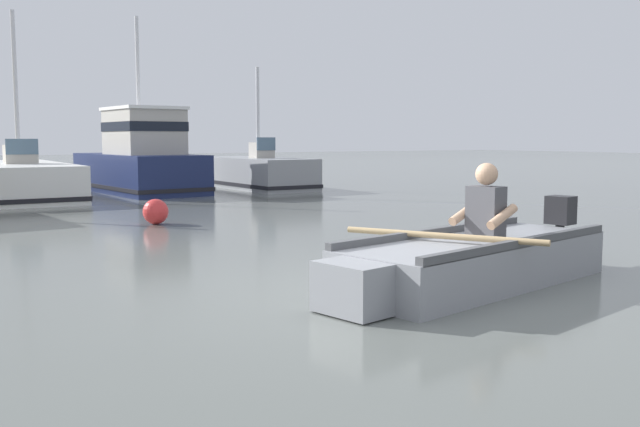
{
  "coord_description": "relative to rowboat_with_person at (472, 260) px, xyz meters",
  "views": [
    {
      "loc": [
        -3.67,
        -5.25,
        1.43
      ],
      "look_at": [
        0.57,
        1.75,
        0.55
      ],
      "focal_mm": 39.4,
      "sensor_mm": 36.0,
      "label": 1
    }
  ],
  "objects": [
    {
      "name": "ground_plane",
      "position": [
        -1.08,
        0.26,
        -0.25
      ],
      "size": [
        120.0,
        120.0,
        0.0
      ],
      "primitive_type": "plane",
      "color": "slate"
    },
    {
      "name": "rowboat_with_person",
      "position": [
        0.0,
        0.0,
        0.0
      ],
      "size": [
        3.71,
        1.82,
        1.19
      ],
      "color": "gray",
      "rests_on": "ground"
    },
    {
      "name": "moored_boat_white",
      "position": [
        -2.22,
        13.15,
        0.16
      ],
      "size": [
        2.11,
        5.71,
        4.41
      ],
      "color": "white",
      "rests_on": "ground"
    },
    {
      "name": "moored_boat_navy",
      "position": [
        0.83,
        13.43,
        0.58
      ],
      "size": [
        2.42,
        5.04,
        4.59
      ],
      "color": "#19234C",
      "rests_on": "ground"
    },
    {
      "name": "moored_boat_grey",
      "position": [
        4.13,
        13.18,
        0.18
      ],
      "size": [
        1.8,
        4.5,
        3.43
      ],
      "color": "gray",
      "rests_on": "ground"
    },
    {
      "name": "mooring_buoy",
      "position": [
        -1.07,
        6.38,
        -0.04
      ],
      "size": [
        0.42,
        0.42,
        0.42
      ],
      "primitive_type": "sphere",
      "color": "red",
      "rests_on": "ground"
    }
  ]
}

